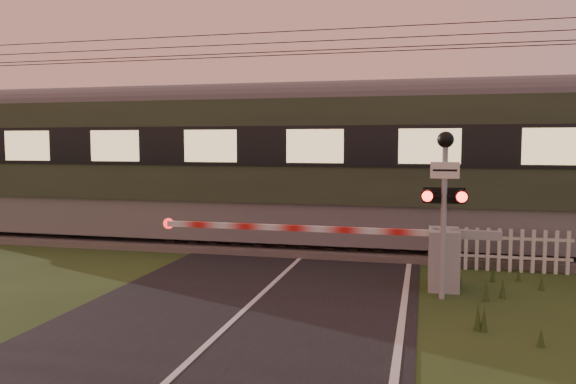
# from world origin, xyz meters

# --- Properties ---
(ground) EXTENTS (160.00, 160.00, 0.00)m
(ground) POSITION_xyz_m (0.00, 0.00, 0.00)
(ground) COLOR #233B16
(ground) RESTS_ON ground
(road) EXTENTS (6.00, 140.00, 0.03)m
(road) POSITION_xyz_m (0.02, -0.23, 0.01)
(road) COLOR black
(road) RESTS_ON ground
(track_bed) EXTENTS (140.00, 3.40, 0.39)m
(track_bed) POSITION_xyz_m (0.00, 6.50, 0.07)
(track_bed) COLOR #47423D
(track_bed) RESTS_ON ground
(overhead_wires) EXTENTS (120.00, 0.62, 0.62)m
(overhead_wires) POSITION_xyz_m (0.00, 6.50, 5.72)
(overhead_wires) COLOR black
(overhead_wires) RESTS_ON ground
(boom_gate) EXTENTS (7.37, 0.95, 1.26)m
(boom_gate) POSITION_xyz_m (3.16, 2.73, 0.69)
(boom_gate) COLOR gray
(boom_gate) RESTS_ON ground
(crossing_signal) EXTENTS (0.82, 0.35, 3.20)m
(crossing_signal) POSITION_xyz_m (3.44, 1.89, 2.20)
(crossing_signal) COLOR gray
(crossing_signal) RESTS_ON ground
(picket_fence) EXTENTS (2.95, 0.08, 1.01)m
(picket_fence) POSITION_xyz_m (4.92, 4.60, 0.51)
(picket_fence) COLOR silver
(picket_fence) RESTS_ON ground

